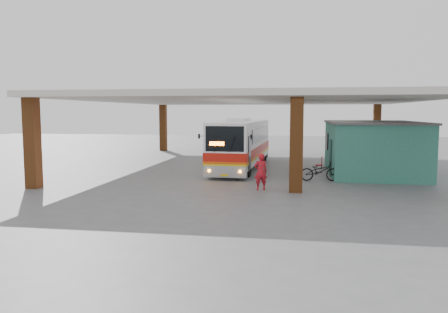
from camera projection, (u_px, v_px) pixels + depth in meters
name	position (u px, v px, depth m)	size (l,w,h in m)	color
ground	(239.00, 180.00, 23.52)	(90.00, 90.00, 0.00)	#515154
brick_columns	(271.00, 135.00, 27.98)	(20.10, 21.60, 4.35)	brown
canopy_roof	(259.00, 100.00, 29.36)	(21.00, 23.00, 0.30)	beige
shop_building	(372.00, 147.00, 26.08)	(5.20, 8.20, 3.11)	#2D715E
coach_bus	(242.00, 143.00, 28.47)	(2.82, 11.35, 3.28)	white
motorcycle	(320.00, 171.00, 23.21)	(0.72, 2.06, 1.08)	black
pedestrian	(261.00, 172.00, 20.56)	(0.63, 0.41, 1.73)	#B41622
red_chair	(320.00, 163.00, 28.38)	(0.45, 0.45, 0.79)	#B5131D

